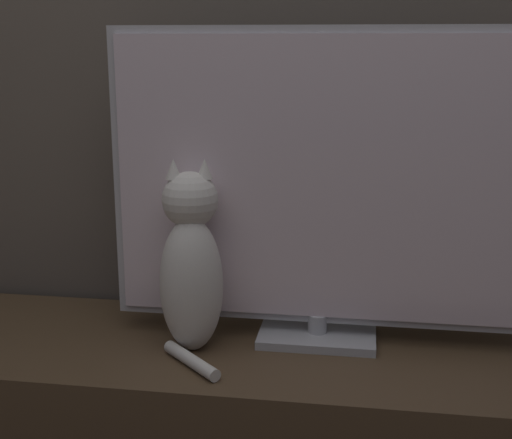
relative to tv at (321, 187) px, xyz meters
The scene contains 3 objects.
wall_back 0.51m from the tv, 138.19° to the left, with size 4.80×0.05×2.60m.
tv is the anchor object (origin of this frame).
cat 0.34m from the tv, 161.92° to the right, with size 0.18×0.27×0.44m.
Camera 1 is at (0.35, -0.58, 1.24)m, focal length 50.00 mm.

